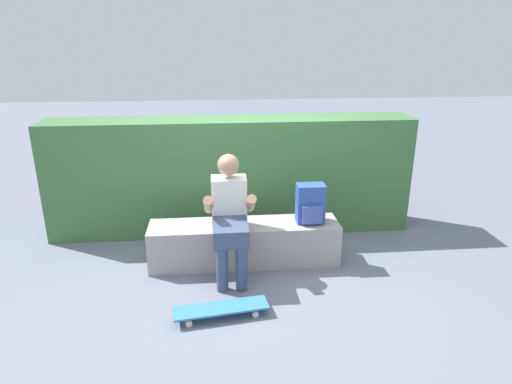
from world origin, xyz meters
TOP-DOWN VIEW (x-y plane):
  - ground_plane at (0.00, 0.00)m, footprint 24.00×24.00m
  - bench_main at (0.00, 0.29)m, footprint 1.93×0.43m
  - person_skater at (-0.15, 0.08)m, footprint 0.49×0.62m
  - skateboard_near_person at (-0.26, -0.64)m, footprint 0.82×0.31m
  - backpack_on_bench at (0.67, 0.28)m, footprint 0.28×0.23m
  - hedge_row at (-0.10, 1.17)m, footprint 4.19×0.53m

SIDE VIEW (x-z plane):
  - ground_plane at x=0.00m, z-range 0.00..0.00m
  - skateboard_near_person at x=-0.26m, z-range 0.03..0.12m
  - bench_main at x=0.00m, z-range 0.00..0.44m
  - backpack_on_bench at x=0.67m, z-range 0.43..0.83m
  - person_skater at x=-0.15m, z-range 0.04..1.23m
  - hedge_row at x=-0.10m, z-range 0.00..1.35m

